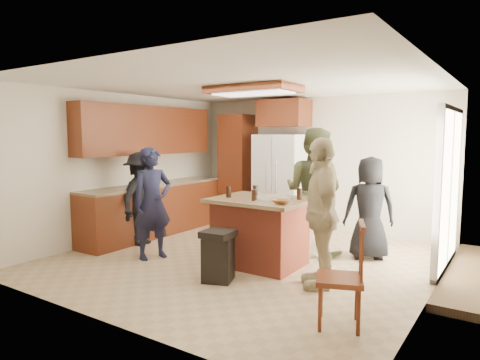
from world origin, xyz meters
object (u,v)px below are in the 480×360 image
Objects in this scene: person_front_left at (152,203)px; kitchen_island at (260,231)px; person_behind_right at (370,208)px; person_side_right at (321,213)px; refrigerator at (281,182)px; person_behind_left at (313,191)px; spindle_chair at (342,279)px; person_counter at (142,199)px; trash_bin at (218,255)px.

person_front_left is 1.61m from kitchen_island.
person_behind_right is at bearing -37.34° from person_front_left.
person_front_left is 0.92× the size of person_side_right.
person_behind_right is 1.17× the size of kitchen_island.
person_behind_right is 0.83× the size of refrigerator.
refrigerator is (-2.02, 1.09, 0.15)m from person_behind_right.
refrigerator is at bearing -44.56° from person_behind_left.
person_front_left reaches higher than person_behind_right.
person_front_left is at bearing 41.05° from person_behind_left.
spindle_chair is at bearing -82.20° from person_front_left.
person_side_right is at bearing -109.94° from person_counter.
person_front_left is 2.57× the size of trash_bin.
person_side_right is 1.16× the size of person_counter.
trash_bin is 1.75m from spindle_chair.
trash_bin is (-1.25, -1.98, -0.43)m from person_behind_right.
person_side_right is 2.81× the size of trash_bin.
person_side_right reaches higher than person_counter.
person_behind_right is 2.42m from spindle_chair.
person_behind_left is 1.05× the size of refrigerator.
person_side_right is 0.98× the size of refrigerator.
person_front_left is 2.38m from person_behind_left.
person_behind_left is 1.91× the size of spindle_chair.
person_behind_right reaches higher than trash_bin.
person_front_left is 0.90× the size of refrigerator.
person_behind_left is at bearing -12.29° from person_behind_right.
person_counter is at bearing -119.21° from refrigerator.
person_counter is 2.25m from trash_bin.
person_behind_right is at bearing -85.51° from person_counter.
person_side_right is at bearing 57.99° from person_behind_right.
person_front_left reaches higher than kitchen_island.
person_behind_left reaches higher than person_counter.
person_behind_left reaches higher than person_front_left.
person_behind_right is 1.50× the size of spindle_chair.
person_behind_left reaches higher than person_behind_right.
person_counter reaches higher than spindle_chair.
person_behind_left reaches higher than spindle_chair.
refrigerator is (-1.23, 1.29, -0.05)m from person_behind_left.
person_side_right is 1.78× the size of spindle_chair.
person_behind_left is 1.24× the size of person_counter.
person_behind_left is 3.01× the size of trash_bin.
person_counter is (-3.33, -1.26, 0.02)m from person_behind_right.
person_behind_right is 0.98× the size of person_counter.
refrigerator is 1.41× the size of kitchen_island.
kitchen_island is at bearing -48.75° from person_front_left.
person_front_left is 2.51m from person_side_right.
person_front_left reaches higher than trash_bin.
person_behind_right reaches higher than spindle_chair.
person_behind_right is 3.56m from person_counter.
refrigerator is at bearing -55.13° from person_behind_right.
person_behind_left is at bearing -31.12° from person_front_left.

